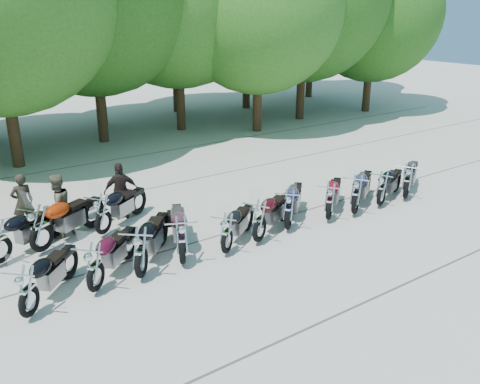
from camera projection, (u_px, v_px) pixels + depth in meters
ground at (274, 249)px, 12.82m from camera, size 90.00×90.00×0.00m
tree_6 at (258, 6)px, 23.23m from camera, size 8.00×8.00×9.82m
tree_8 at (373, 13)px, 28.10m from camera, size 7.53×7.53×9.25m
tree_12 at (93, 8)px, 24.51m from camera, size 7.88×7.88×9.67m
tree_13 at (173, 2)px, 27.81m from camera, size 8.31×8.31×10.20m
tree_14 at (247, 6)px, 28.97m from camera, size 8.02×8.02×9.84m
motorcycle_0 at (27, 290)px, 9.77m from camera, size 2.05×2.09×1.27m
motorcycle_1 at (95, 266)px, 10.65m from camera, size 2.17×2.08×1.30m
motorcycle_2 at (140, 251)px, 11.18m from camera, size 2.21×2.38×1.41m
motorcycle_3 at (181, 239)px, 11.79m from camera, size 1.72×2.55×1.39m
motorcycle_4 at (227, 232)px, 12.34m from camera, size 2.14×1.79×1.22m
motorcycle_5 at (260, 220)px, 12.92m from camera, size 2.42×1.74×1.33m
motorcycle_6 at (289, 208)px, 13.65m from camera, size 2.26×2.11×1.34m
motorcycle_7 at (330, 200)px, 14.28m from camera, size 2.22×1.95×1.29m
motorcycle_8 at (356, 193)px, 14.67m from camera, size 2.50×1.96×1.40m
motorcycle_9 at (382, 188)px, 15.30m from camera, size 2.35×1.54×1.28m
motorcycle_10 at (407, 180)px, 15.89m from camera, size 2.41×1.84×1.34m
motorcycle_12 at (40, 227)px, 12.36m from camera, size 2.60×1.90×1.43m
motorcycle_13 at (102, 213)px, 13.36m from camera, size 2.34×1.88×1.32m
rider_1 at (58, 206)px, 13.29m from camera, size 1.02×0.92×1.73m
rider_2 at (121, 191)px, 14.47m from camera, size 1.04×0.62×1.66m
rider_3 at (23, 202)px, 13.69m from camera, size 0.61×0.42×1.62m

